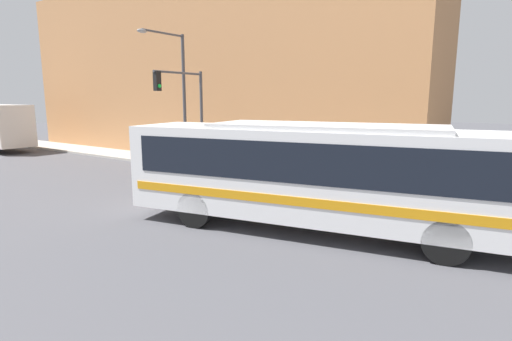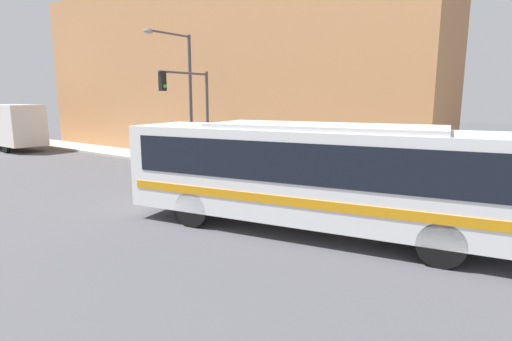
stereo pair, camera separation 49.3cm
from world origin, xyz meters
name	(u,v)px [view 2 (the right image)]	position (x,y,z in m)	size (l,w,h in m)	color
ground_plane	(398,240)	(0.00, 0.00, 0.00)	(120.00, 120.00, 0.00)	#47474C
sidewalk	(128,154)	(5.80, 20.00, 0.07)	(2.60, 70.00, 0.14)	#A8A399
building_facade	(211,69)	(10.10, 16.16, 5.72)	(6.00, 30.33, 11.43)	#B27A4C
city_bus	(321,170)	(-0.73, 2.00, 1.79)	(4.66, 11.72, 3.06)	white
delivery_truck	(9,126)	(2.25, 29.29, 1.79)	(2.38, 7.38, 3.33)	silver
fire_hydrant	(309,172)	(5.10, 5.61, 0.50)	(0.28, 0.37, 0.71)	#999999
traffic_light_pole	(191,102)	(4.10, 11.99, 3.61)	(3.28, 0.35, 5.02)	#47474C
parking_meter	(222,152)	(5.10, 10.84, 0.99)	(0.14, 0.14, 1.25)	#47474C
street_lamp	(184,87)	(4.91, 13.33, 4.38)	(3.10, 0.28, 7.01)	#47474C
pedestrian_near_corner	(214,148)	(5.88, 12.16, 1.04)	(0.34, 0.34, 1.76)	slate
pedestrian_mid_block	(263,153)	(5.90, 8.75, 1.04)	(0.34, 0.34, 1.75)	slate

